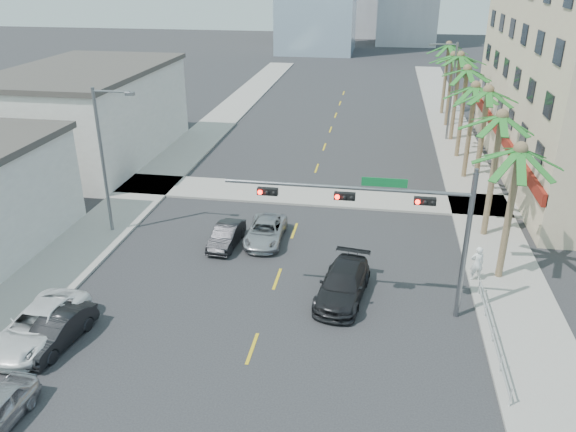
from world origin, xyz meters
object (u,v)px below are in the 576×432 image
at_px(car_lane_center, 265,231).
at_px(car_lane_right, 343,284).
at_px(car_parked_mid, 56,331).
at_px(car_lane_left, 226,236).
at_px(car_parked_far, 39,325).
at_px(pedestrian, 477,263).
at_px(traffic_signal_mast, 395,215).

distance_m(car_lane_center, car_lane_right, 7.51).
distance_m(car_parked_mid, car_lane_left, 11.52).
xyz_separation_m(car_lane_left, car_lane_center, (2.17, 0.90, 0.01)).
bearing_deg(car_lane_center, car_parked_far, -126.44).
bearing_deg(car_lane_center, pedestrian, -15.07).
height_order(car_lane_left, car_lane_center, car_lane_center).
height_order(traffic_signal_mast, car_lane_left, traffic_signal_mast).
height_order(car_parked_far, pedestrian, pedestrian).
xyz_separation_m(traffic_signal_mast, car_parked_mid, (-14.27, -5.02, -4.37)).
relative_size(car_parked_far, pedestrian, 2.81).
height_order(traffic_signal_mast, car_parked_mid, traffic_signal_mast).
xyz_separation_m(car_parked_far, car_lane_left, (5.73, 10.28, -0.12)).
bearing_deg(pedestrian, car_parked_far, 12.95).
distance_m(traffic_signal_mast, car_lane_center, 10.63).
bearing_deg(traffic_signal_mast, car_lane_right, 160.05).
relative_size(traffic_signal_mast, car_parked_mid, 2.66).
relative_size(car_parked_mid, pedestrian, 2.17).
distance_m(traffic_signal_mast, car_lane_left, 11.78).
height_order(traffic_signal_mast, car_lane_right, traffic_signal_mast).
bearing_deg(car_lane_left, pedestrian, -4.95).
height_order(traffic_signal_mast, car_parked_far, traffic_signal_mast).
bearing_deg(car_lane_center, car_parked_mid, -122.79).
xyz_separation_m(car_lane_right, pedestrian, (6.73, 2.64, 0.34)).
distance_m(traffic_signal_mast, car_lane_right, 4.90).
height_order(car_lane_center, car_lane_right, car_lane_right).
xyz_separation_m(car_parked_mid, car_parked_far, (-0.91, 0.19, 0.06)).
bearing_deg(car_parked_far, traffic_signal_mast, 18.41).
xyz_separation_m(car_lane_center, car_lane_right, (5.07, -5.55, 0.13)).
distance_m(car_parked_mid, car_lane_right, 13.39).
xyz_separation_m(car_parked_mid, car_lane_center, (6.99, 11.37, -0.05)).
distance_m(car_lane_left, car_lane_center, 2.35).
height_order(car_lane_center, pedestrian, pedestrian).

